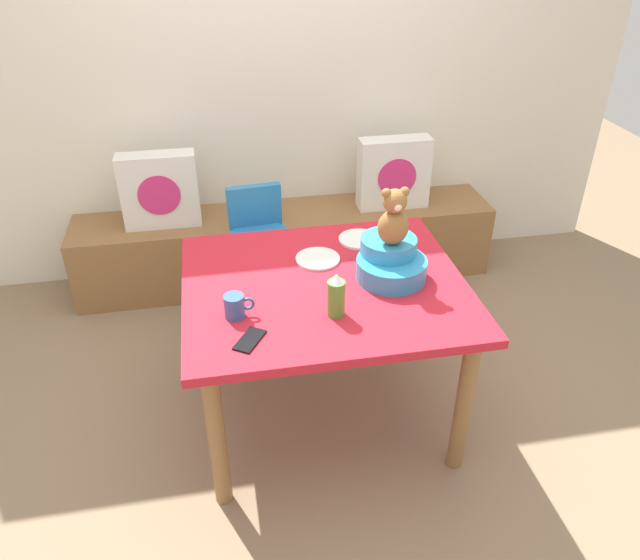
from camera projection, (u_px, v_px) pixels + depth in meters
ground_plane at (324, 410)px, 2.97m from camera, size 8.00×8.00×0.00m
back_wall at (275, 63)px, 3.55m from camera, size 4.40×0.10×2.60m
window_bench at (287, 245)px, 3.90m from camera, size 2.60×0.44×0.46m
pillow_floral_left at (160, 190)px, 3.52m from camera, size 0.44×0.15×0.44m
pillow_floral_right at (394, 173)px, 3.74m from camera, size 0.44×0.15×0.44m
book_stack at (260, 211)px, 3.74m from camera, size 0.20×0.14×0.05m
dining_table at (324, 302)px, 2.62m from camera, size 1.19×1.03×0.74m
highchair at (260, 240)px, 3.35m from camera, size 0.35×0.47×0.79m
infant_seat_teal at (390, 261)px, 2.58m from camera, size 0.30×0.33×0.16m
teddy_bear at (394, 217)px, 2.47m from camera, size 0.13×0.12×0.25m
ketchup_bottle at (336, 296)px, 2.33m from camera, size 0.07×0.07×0.18m
coffee_mug at (235, 306)px, 2.34m from camera, size 0.12×0.08×0.09m
dinner_plate_near at (360, 239)px, 2.88m from camera, size 0.20×0.20×0.01m
dinner_plate_far at (318, 259)px, 2.73m from camera, size 0.20×0.20×0.01m
cell_phone at (250, 340)px, 2.23m from camera, size 0.14×0.16×0.01m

